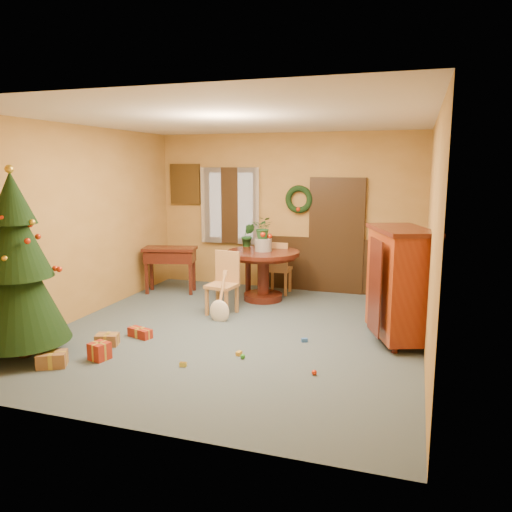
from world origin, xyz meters
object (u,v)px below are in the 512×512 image
at_px(sideboard, 399,281).
at_px(christmas_tree, 18,269).
at_px(writing_desk, 170,259).
at_px(chair_near, 224,280).
at_px(dining_table, 263,266).

bearing_deg(sideboard, christmas_tree, -155.17).
xyz_separation_m(christmas_tree, sideboard, (4.30, 1.99, -0.29)).
bearing_deg(writing_desk, sideboard, -19.11).
relative_size(christmas_tree, writing_desk, 2.24).
height_order(writing_desk, sideboard, sideboard).
xyz_separation_m(chair_near, sideboard, (2.66, -0.50, 0.29)).
distance_m(christmas_tree, sideboard, 4.75).
distance_m(dining_table, chair_near, 1.00).
bearing_deg(christmas_tree, sideboard, 24.83).
height_order(christmas_tree, sideboard, christmas_tree).
height_order(chair_near, christmas_tree, christmas_tree).
bearing_deg(dining_table, writing_desk, -179.55).
xyz_separation_m(chair_near, christmas_tree, (-1.64, -2.49, 0.57)).
distance_m(chair_near, writing_desk, 1.70).
relative_size(chair_near, christmas_tree, 0.42).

